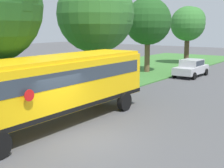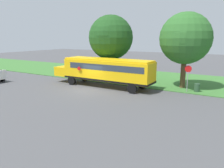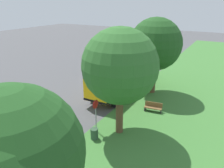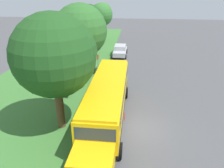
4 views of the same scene
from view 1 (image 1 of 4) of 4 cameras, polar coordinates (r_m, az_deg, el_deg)
ground_plane at (r=12.72m, az=-5.13°, el=-10.34°), size 120.00×120.00×0.00m
school_bus at (r=14.46m, az=-10.55°, el=-0.02°), size 2.85×12.42×3.16m
car_silver_nearest at (r=29.44m, az=14.29°, el=3.03°), size 2.02×4.40×1.56m
oak_tree_roadside_mid at (r=22.32m, az=-2.58°, el=12.67°), size 5.46×5.44×8.11m
oak_tree_far_end at (r=31.21m, az=6.50°, el=11.37°), size 4.58×4.58×7.32m
oak_tree_across_road at (r=39.01m, az=13.92°, el=10.81°), size 4.11×4.23×6.92m
stop_sign at (r=22.32m, az=1.58°, el=3.31°), size 0.08×0.68×2.74m
park_bench at (r=20.34m, az=-13.53°, el=-1.29°), size 1.65×0.70×0.92m
trash_bin at (r=23.48m, az=1.93°, el=0.49°), size 0.56×0.56×0.90m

